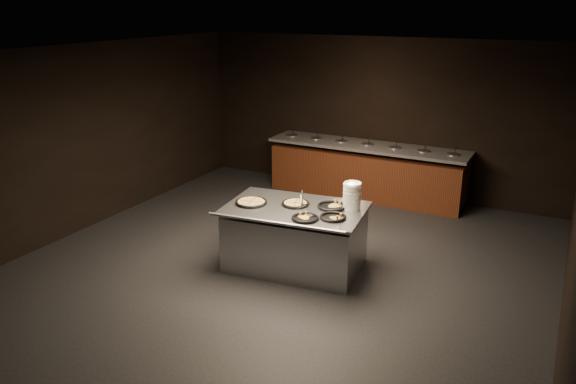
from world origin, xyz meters
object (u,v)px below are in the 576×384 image
serving_counter (295,239)px  pan_veggie_whole (251,202)px  pan_cheese_whole (295,203)px  plate_stack (352,196)px

serving_counter → pan_veggie_whole: pan_veggie_whole is taller
pan_veggie_whole → pan_cheese_whole: size_ratio=1.15×
pan_cheese_whole → pan_veggie_whole: bearing=-157.3°
plate_stack → pan_cheese_whole: (-0.73, -0.21, -0.16)m
serving_counter → pan_cheese_whole: pan_cheese_whole is taller
plate_stack → pan_veggie_whole: plate_stack is taller
serving_counter → pan_veggie_whole: 0.78m
pan_veggie_whole → pan_cheese_whole: (0.56, 0.23, -0.00)m
serving_counter → pan_veggie_whole: size_ratio=4.53×
plate_stack → pan_veggie_whole: bearing=-161.1°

